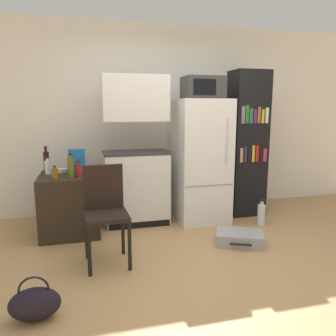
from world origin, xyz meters
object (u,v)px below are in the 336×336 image
at_px(side_table, 70,204).
at_px(bowl, 61,170).
at_px(bottle_olive_oil, 71,167).
at_px(bottle_blue_soda, 78,162).
at_px(microwave, 203,88).
at_px(bottle_ketchup_red, 79,170).
at_px(refrigerator, 201,161).
at_px(cereal_box, 77,162).
at_px(water_bottle_front, 261,214).
at_px(kitchen_hutch, 136,159).
at_px(chair, 105,205).
at_px(handbag, 35,304).
at_px(bottle_wine_dark, 46,161).
at_px(bookshelf, 247,144).
at_px(bottle_clear_short, 48,167).
at_px(bottle_amber_beer, 55,174).
at_px(suitcase_large_flat, 240,238).

bearing_deg(side_table, bowl, 117.12).
bearing_deg(bottle_olive_oil, bottle_blue_soda, 79.91).
bearing_deg(microwave, bottle_ketchup_red, -172.10).
relative_size(refrigerator, cereal_box, 5.34).
bearing_deg(water_bottle_front, cereal_box, 171.25).
distance_m(bottle_blue_soda, bottle_olive_oil, 0.44).
relative_size(kitchen_hutch, chair, 1.99).
xyz_separation_m(kitchen_hutch, handbag, (-1.02, -1.83, -0.73)).
height_order(bottle_blue_soda, bottle_wine_dark, bottle_wine_dark).
relative_size(bottle_blue_soda, bottle_wine_dark, 0.77).
relative_size(kitchen_hutch, bookshelf, 0.95).
bearing_deg(microwave, cereal_box, -178.21).
height_order(bottle_blue_soda, water_bottle_front, bottle_blue_soda).
xyz_separation_m(bowl, handbag, (-0.10, -1.87, -0.61)).
height_order(refrigerator, bottle_olive_oil, refrigerator).
bearing_deg(chair, bottle_wine_dark, 116.01).
xyz_separation_m(bookshelf, water_bottle_front, (-0.02, -0.52, -0.85)).
relative_size(refrigerator, bottle_clear_short, 7.66).
distance_m(refrigerator, bookshelf, 0.74).
height_order(side_table, cereal_box, cereal_box).
relative_size(kitchen_hutch, bowl, 12.11).
xyz_separation_m(bottle_amber_beer, chair, (0.50, -0.62, -0.21)).
distance_m(bookshelf, chair, 2.31).
distance_m(bottle_olive_oil, bowl, 0.37).
bearing_deg(bottle_amber_beer, chair, -51.41).
relative_size(cereal_box, chair, 0.32).
distance_m(bottle_ketchup_red, cereal_box, 0.18).
height_order(side_table, bookshelf, bookshelf).
relative_size(bottle_olive_oil, suitcase_large_flat, 0.46).
bearing_deg(refrigerator, bottle_blue_soda, 172.01).
relative_size(bottle_ketchup_red, cereal_box, 0.62).
height_order(side_table, refrigerator, refrigerator).
distance_m(bottle_amber_beer, cereal_box, 0.35).
xyz_separation_m(refrigerator, bottle_ketchup_red, (-1.56, -0.22, -0.01)).
bearing_deg(bottle_clear_short, microwave, -0.76).
xyz_separation_m(kitchen_hutch, suitcase_large_flat, (1.00, -0.97, -0.78)).
height_order(microwave, suitcase_large_flat, microwave).
height_order(bowl, suitcase_large_flat, bowl).
bearing_deg(water_bottle_front, kitchen_hutch, 162.32).
distance_m(refrigerator, suitcase_large_flat, 1.16).
distance_m(side_table, bookshelf, 2.48).
bearing_deg(bottle_ketchup_red, cereal_box, 95.97).
height_order(kitchen_hutch, bottle_ketchup_red, kitchen_hutch).
xyz_separation_m(bottle_ketchup_red, bottle_wine_dark, (-0.39, 0.44, 0.06)).
distance_m(bookshelf, suitcase_large_flat, 1.47).
bearing_deg(bookshelf, microwave, -170.51).
relative_size(bottle_ketchup_red, bottle_wine_dark, 0.59).
distance_m(bookshelf, bottle_ketchup_red, 2.30).
relative_size(bowl, water_bottle_front, 0.45).
height_order(side_table, bottle_olive_oil, bottle_olive_oil).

